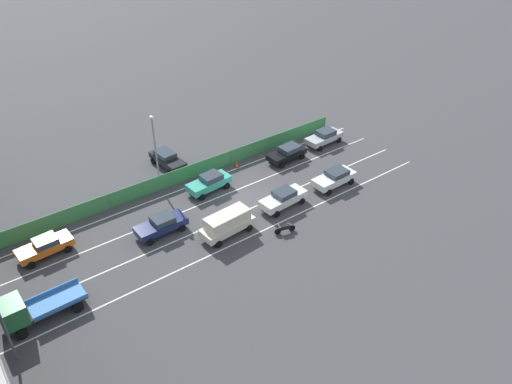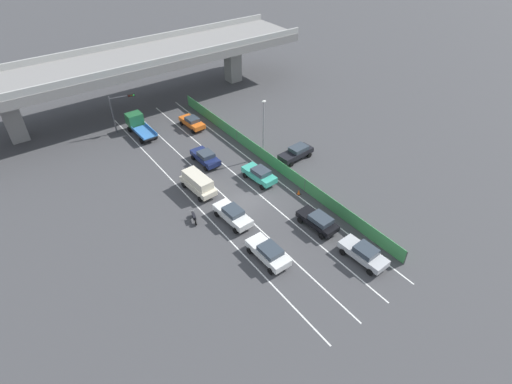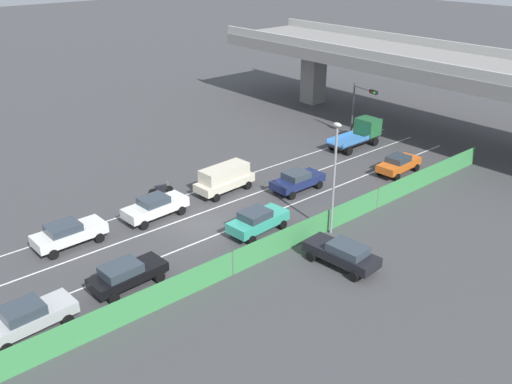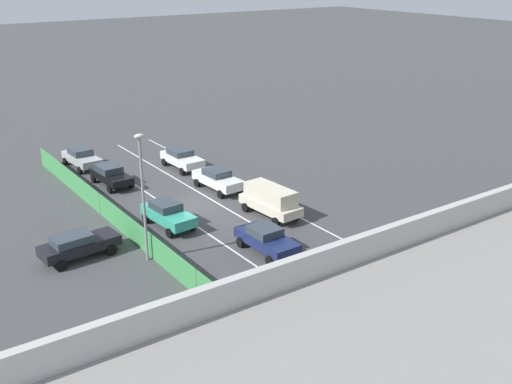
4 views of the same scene
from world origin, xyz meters
name	(u,v)px [view 1 (image 1 of 4)]	position (x,y,z in m)	size (l,w,h in m)	color
ground_plane	(247,198)	(0.00, 0.00, 0.00)	(300.00, 300.00, 0.00)	#424244
lane_line_left_edge	(239,242)	(-4.97, 4.39, 0.00)	(0.14, 44.77, 0.01)	silver
lane_line_mid_left	(218,223)	(-1.66, 4.39, 0.00)	(0.14, 44.77, 0.01)	silver
lane_line_mid_right	(198,205)	(1.66, 4.39, 0.00)	(0.14, 44.77, 0.01)	silver
lane_line_right_edge	(181,190)	(4.97, 4.39, 0.00)	(0.14, 44.77, 0.01)	silver
green_fence	(174,178)	(6.17, 4.39, 0.80)	(0.10, 40.87, 1.59)	#3D8E4C
car_sedan_black	(287,153)	(3.21, -7.72, 0.88)	(2.20, 4.49, 1.56)	black
car_taxi_orange	(45,246)	(3.15, 17.96, 0.88)	(2.14, 4.49, 1.58)	orange
car_sedan_white	(283,198)	(-3.16, -1.94, 0.91)	(2.20, 4.79, 1.65)	white
car_van_cream	(227,223)	(-3.49, 4.54, 1.21)	(2.31, 5.00, 2.12)	beige
car_taxi_teal	(209,182)	(3.21, 2.13, 0.93)	(2.28, 4.55, 1.69)	teal
car_sedan_navy	(161,224)	(0.07, 9.01, 0.89)	(2.08, 4.51, 1.61)	navy
car_hatchback_white	(335,177)	(-3.44, -8.23, 0.91)	(2.15, 4.63, 1.63)	silver
car_sedan_silver	(324,137)	(3.51, -13.41, 0.90)	(2.24, 4.70, 1.63)	#B7BABC
flatbed_truck_blue	(27,310)	(-3.48, 21.14, 1.27)	(2.41, 5.74, 2.45)	black
motorcycle	(285,228)	(-6.32, 0.47, 0.46)	(0.76, 1.90, 0.93)	black
parked_sedan_dark	(167,159)	(9.75, 3.24, 0.90)	(4.81, 2.31, 1.59)	black
traffic_light	(1,306)	(-4.92, 22.52, 3.81)	(3.39, 1.01, 5.36)	#47474C
street_lamp	(155,146)	(6.50, 5.82, 4.66)	(0.60, 0.36, 7.76)	gray
traffic_cone	(237,165)	(5.21, -2.51, 0.29)	(0.47, 0.47, 0.63)	orange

